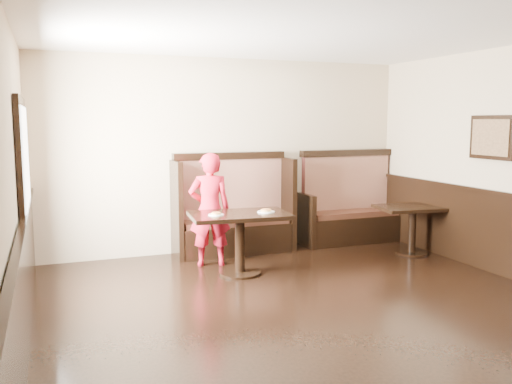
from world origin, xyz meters
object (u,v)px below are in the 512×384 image
table_neighbor (413,218)px  child (210,210)px  booth_main (233,216)px  table_main (240,228)px  booth_neighbor (349,211)px

table_neighbor → child: (-2.89, 0.44, 0.23)m
booth_main → table_main: size_ratio=1.37×
booth_main → child: bearing=-130.9°
table_main → child: bearing=118.5°
table_main → child: 0.60m
booth_main → child: child is taller
table_main → table_neighbor: 2.67m
child → table_main: bearing=123.9°
booth_main → table_neighbor: 2.59m
table_main → booth_main: bearing=81.0°
table_main → child: (-0.23, 0.54, 0.16)m
table_main → booth_neighbor: bearing=32.2°
table_main → child: child is taller
booth_main → table_main: (-0.29, -1.14, 0.07)m
booth_main → booth_neighbor: same height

